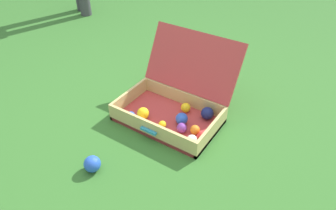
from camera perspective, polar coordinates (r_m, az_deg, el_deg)
ground_plane at (r=1.96m, az=-2.01°, el=-3.75°), size 16.00×16.00×0.00m
open_suitcase at (r=1.97m, az=1.52°, el=0.54°), size 0.64×0.61×0.48m
stray_ball_on_grass at (r=1.71m, az=-13.91°, el=-10.59°), size 0.09×0.09×0.09m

